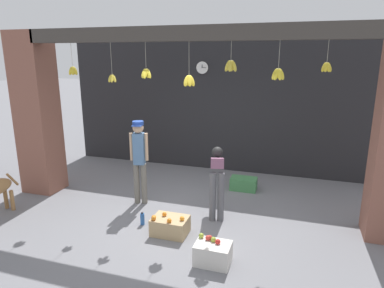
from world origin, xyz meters
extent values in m
plane|color=slate|center=(0.00, 0.00, 0.00)|extent=(60.00, 60.00, 0.00)
cube|color=#232326|center=(0.00, 2.75, 1.61)|extent=(7.76, 0.12, 3.21)
cube|color=brown|center=(-3.23, 0.30, 1.61)|extent=(0.70, 0.60, 3.21)
cube|color=#3D3833|center=(0.00, 0.12, 3.09)|extent=(5.86, 0.24, 0.24)
cylinder|color=#B2AD99|center=(-2.15, 0.09, 2.77)|extent=(0.01, 0.01, 0.41)
ellipsoid|color=yellow|center=(-2.11, 0.09, 2.49)|extent=(0.11, 0.06, 0.17)
ellipsoid|color=yellow|center=(-2.13, 0.13, 2.49)|extent=(0.09, 0.10, 0.17)
ellipsoid|color=yellow|center=(-2.17, 0.13, 2.49)|extent=(0.09, 0.10, 0.17)
ellipsoid|color=yellow|center=(-2.19, 0.09, 2.49)|extent=(0.11, 0.06, 0.17)
ellipsoid|color=yellow|center=(-2.17, 0.06, 2.49)|extent=(0.09, 0.10, 0.17)
ellipsoid|color=yellow|center=(-2.13, 0.06, 2.49)|extent=(0.09, 0.10, 0.17)
cylinder|color=#B2AD99|center=(-1.37, 0.12, 2.70)|extent=(0.01, 0.01, 0.54)
ellipsoid|color=gold|center=(-1.33, 0.12, 2.37)|extent=(0.10, 0.05, 0.15)
ellipsoid|color=gold|center=(-1.36, 0.15, 2.37)|extent=(0.07, 0.10, 0.15)
ellipsoid|color=gold|center=(-1.40, 0.14, 2.37)|extent=(0.09, 0.08, 0.16)
ellipsoid|color=gold|center=(-1.40, 0.10, 2.37)|extent=(0.09, 0.08, 0.16)
ellipsoid|color=gold|center=(-1.36, 0.08, 2.37)|extent=(0.07, 0.10, 0.15)
cylinder|color=#B2AD99|center=(-0.71, 0.09, 2.76)|extent=(0.01, 0.01, 0.43)
ellipsoid|color=yellow|center=(-0.66, 0.09, 2.46)|extent=(0.12, 0.06, 0.18)
ellipsoid|color=yellow|center=(-0.71, 0.14, 2.46)|extent=(0.06, 0.12, 0.18)
ellipsoid|color=yellow|center=(-0.75, 0.09, 2.46)|extent=(0.12, 0.06, 0.18)
ellipsoid|color=yellow|center=(-0.71, 0.05, 2.46)|extent=(0.06, 0.12, 0.18)
cylinder|color=#B2AD99|center=(0.05, 0.08, 2.71)|extent=(0.01, 0.01, 0.53)
ellipsoid|color=yellow|center=(0.10, 0.08, 2.36)|extent=(0.13, 0.07, 0.20)
ellipsoid|color=yellow|center=(0.08, 0.12, 2.36)|extent=(0.10, 0.12, 0.21)
ellipsoid|color=yellow|center=(0.03, 0.12, 2.36)|extent=(0.10, 0.12, 0.21)
ellipsoid|color=yellow|center=(0.01, 0.08, 2.36)|extent=(0.13, 0.07, 0.20)
ellipsoid|color=yellow|center=(0.03, 0.04, 2.36)|extent=(0.10, 0.12, 0.21)
ellipsoid|color=yellow|center=(0.08, 0.04, 2.36)|extent=(0.10, 0.12, 0.21)
cylinder|color=#B2AD99|center=(0.71, 0.16, 2.83)|extent=(0.01, 0.01, 0.29)
ellipsoid|color=gold|center=(0.76, 0.16, 2.60)|extent=(0.13, 0.07, 0.20)
ellipsoid|color=gold|center=(0.71, 0.21, 2.60)|extent=(0.07, 0.13, 0.20)
ellipsoid|color=gold|center=(0.66, 0.16, 2.60)|extent=(0.13, 0.07, 0.20)
ellipsoid|color=gold|center=(0.71, 0.11, 2.60)|extent=(0.07, 0.13, 0.20)
cylinder|color=#B2AD99|center=(1.44, 0.09, 2.77)|extent=(0.01, 0.01, 0.40)
ellipsoid|color=yellow|center=(1.49, 0.09, 2.49)|extent=(0.12, 0.07, 0.19)
ellipsoid|color=yellow|center=(1.47, 0.13, 2.49)|extent=(0.10, 0.12, 0.20)
ellipsoid|color=yellow|center=(1.42, 0.13, 2.49)|extent=(0.10, 0.12, 0.20)
ellipsoid|color=yellow|center=(1.40, 0.09, 2.49)|extent=(0.12, 0.07, 0.19)
ellipsoid|color=yellow|center=(1.42, 0.05, 2.49)|extent=(0.10, 0.12, 0.20)
ellipsoid|color=yellow|center=(1.47, 0.05, 2.49)|extent=(0.10, 0.12, 0.20)
cylinder|color=#B2AD99|center=(2.11, 0.13, 2.82)|extent=(0.01, 0.01, 0.31)
ellipsoid|color=yellow|center=(2.15, 0.13, 2.59)|extent=(0.10, 0.05, 0.15)
ellipsoid|color=yellow|center=(2.13, 0.16, 2.59)|extent=(0.08, 0.09, 0.16)
ellipsoid|color=yellow|center=(2.10, 0.17, 2.59)|extent=(0.07, 0.10, 0.16)
ellipsoid|color=yellow|center=(2.08, 0.15, 2.59)|extent=(0.10, 0.07, 0.16)
ellipsoid|color=yellow|center=(2.08, 0.12, 2.59)|extent=(0.10, 0.07, 0.16)
ellipsoid|color=yellow|center=(2.10, 0.10, 2.59)|extent=(0.07, 0.10, 0.16)
ellipsoid|color=yellow|center=(2.13, 0.11, 2.59)|extent=(0.08, 0.09, 0.16)
cylinder|color=#9E7042|center=(-3.09, -0.72, 0.19)|extent=(0.07, 0.07, 0.38)
cylinder|color=#9E7042|center=(-3.27, -0.70, 0.19)|extent=(0.07, 0.07, 0.38)
cylinder|color=#9E7042|center=(-3.16, -0.59, 0.54)|extent=(0.07, 0.23, 0.29)
cylinder|color=#6B665B|center=(-0.92, 0.30, 0.39)|extent=(0.11, 0.11, 0.79)
cylinder|color=#6B665B|center=(-1.06, 0.27, 0.39)|extent=(0.11, 0.11, 0.79)
cube|color=#4C7099|center=(-0.99, 0.28, 1.08)|extent=(0.23, 0.21, 0.59)
cylinder|color=tan|center=(-0.86, 0.32, 1.12)|extent=(0.06, 0.06, 0.52)
cylinder|color=tan|center=(-1.13, 0.25, 1.12)|extent=(0.06, 0.06, 0.52)
sphere|color=tan|center=(-0.99, 0.28, 1.48)|extent=(0.20, 0.20, 0.20)
cylinder|color=#234299|center=(-0.99, 0.28, 1.57)|extent=(0.21, 0.21, 0.07)
cube|color=#234299|center=(-0.97, 0.18, 1.54)|extent=(0.19, 0.15, 0.01)
cylinder|color=#56565B|center=(0.49, 0.01, 0.43)|extent=(0.11, 0.11, 0.86)
cylinder|color=#56565B|center=(0.63, 0.04, 0.43)|extent=(0.11, 0.11, 0.86)
cube|color=#754760|center=(0.49, 0.31, 0.94)|extent=(0.36, 0.67, 0.32)
sphere|color=black|center=(0.40, 0.70, 1.02)|extent=(0.21, 0.21, 0.21)
cube|color=tan|center=(-0.03, -0.65, 0.14)|extent=(0.56, 0.41, 0.27)
sphere|color=orange|center=(0.18, -0.67, 0.30)|extent=(0.07, 0.07, 0.07)
sphere|color=orange|center=(0.01, -0.79, 0.30)|extent=(0.07, 0.07, 0.07)
sphere|color=orange|center=(-0.26, -0.76, 0.30)|extent=(0.07, 0.07, 0.07)
sphere|color=orange|center=(-0.14, -0.61, 0.30)|extent=(0.07, 0.07, 0.07)
sphere|color=orange|center=(-0.25, -0.79, 0.30)|extent=(0.07, 0.07, 0.07)
cube|color=silver|center=(0.81, -1.22, 0.15)|extent=(0.48, 0.35, 0.29)
sphere|color=red|center=(0.74, -1.13, 0.32)|extent=(0.07, 0.07, 0.07)
sphere|color=red|center=(0.87, -1.19, 0.32)|extent=(0.07, 0.07, 0.07)
sphere|color=#99B238|center=(0.80, -1.16, 0.32)|extent=(0.07, 0.07, 0.07)
sphere|color=#99B238|center=(0.62, -1.11, 0.32)|extent=(0.07, 0.07, 0.07)
sphere|color=red|center=(0.72, -1.14, 0.32)|extent=(0.07, 0.07, 0.07)
cube|color=#42844C|center=(0.78, 1.55, 0.13)|extent=(0.54, 0.34, 0.26)
cylinder|color=#2D60AD|center=(-0.58, -0.51, 0.10)|extent=(0.07, 0.07, 0.20)
cylinder|color=black|center=(-0.58, -0.51, 0.21)|extent=(0.04, 0.04, 0.02)
cylinder|color=black|center=(-0.47, 2.68, 2.47)|extent=(0.30, 0.01, 0.30)
cylinder|color=white|center=(-0.47, 2.67, 2.47)|extent=(0.29, 0.02, 0.29)
cube|color=black|center=(-0.47, 2.66, 2.51)|extent=(0.01, 0.01, 0.08)
cube|color=black|center=(-0.43, 2.66, 2.47)|extent=(0.11, 0.01, 0.01)
camera|label=1|loc=(1.79, -5.23, 2.77)|focal=32.00mm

